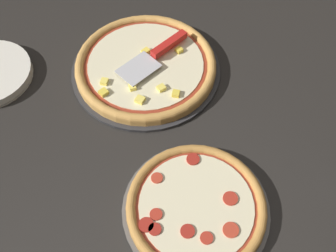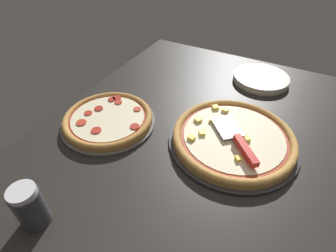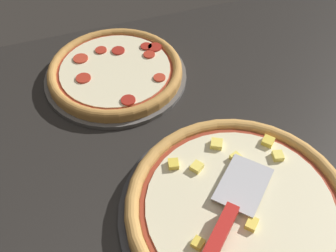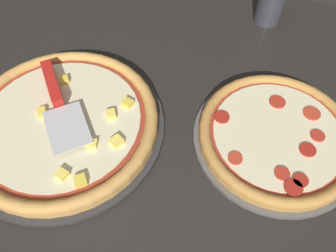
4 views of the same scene
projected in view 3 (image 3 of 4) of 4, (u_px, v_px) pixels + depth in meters
ground_plane at (232, 204)px, 72.85cm from camera, size 127.47×122.07×3.60cm
pizza_pan_front at (238, 212)px, 69.18cm from camera, size 42.37×42.37×1.00cm
pizza_front at (240, 206)px, 67.74cm from camera, size 39.83×39.83×3.24cm
pizza_pan_back at (116, 76)px, 93.29cm from camera, size 33.49×33.49×1.00cm
pizza_back at (115, 70)px, 91.99cm from camera, size 31.48×31.48×2.63cm
serving_spatula at (225, 223)px, 62.83cm from camera, size 20.65×19.45×2.00cm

